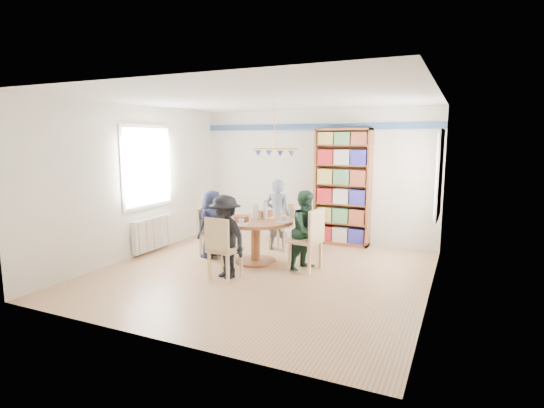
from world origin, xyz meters
The scene contains 14 objects.
ground centered at (0.00, 0.00, 0.00)m, with size 5.00×5.00×0.00m, color tan.
room_shell centered at (-0.26, 0.87, 1.65)m, with size 5.00×5.00×5.00m.
radiator centered at (-2.42, 0.30, 0.35)m, with size 0.12×1.00×0.60m.
dining_table centered at (-0.35, 0.48, 0.56)m, with size 1.30×1.30×0.75m.
chair_left centered at (-1.35, 0.52, 0.49)m, with size 0.47×0.47×0.88m.
chair_right centered at (0.65, 0.44, 0.56)m, with size 0.52×0.52×1.01m.
chair_far centered at (-0.30, 1.56, 0.48)m, with size 0.43×0.43×0.87m.
chair_near centered at (-0.38, -0.57, 0.53)m, with size 0.47×0.47×0.96m.
person_left centered at (-1.20, 0.45, 0.61)m, with size 0.59×0.39×1.21m, color #161A32.
person_right centered at (0.57, 0.50, 0.64)m, with size 0.63×0.49×1.29m, color #1A3526.
person_far centered at (-0.34, 1.41, 0.68)m, with size 0.50×0.33×1.36m, color gray.
person_near centered at (-0.39, -0.43, 0.64)m, with size 0.82×0.47×1.28m, color black.
bookshelf centered at (0.65, 2.34, 1.14)m, with size 1.10×0.33×2.31m.
tableware centered at (-0.37, 0.51, 0.82)m, with size 1.21×1.21×0.32m.
Camera 1 is at (2.86, -5.83, 2.10)m, focal length 28.00 mm.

